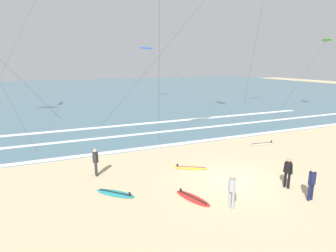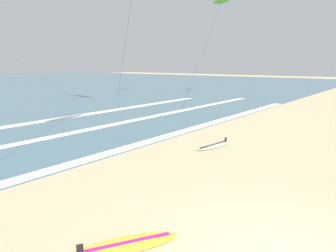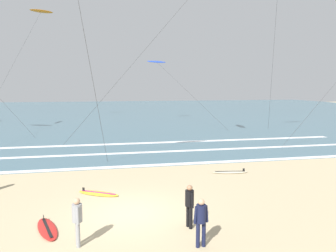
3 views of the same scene
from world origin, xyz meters
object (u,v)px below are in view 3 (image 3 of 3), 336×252
object	(u,v)px
surfer_left_near	(77,217)
kite_blue_distant_high	(157,62)
surfboard_left_pile	(47,229)
kite_orange_far_right	(41,12)
surfer_left_far	(189,202)
surfboard_foreground_flat	(98,193)
surfboard_near_water	(230,172)
surfer_mid_group	(201,218)

from	to	relation	value
surfer_left_near	kite_blue_distant_high	distance (m)	37.90
surfboard_left_pile	kite_orange_far_right	xyz separation A→B (m)	(-6.25, 38.40, 15.53)
surfer_left_far	kite_blue_distant_high	distance (m)	36.63
surfer_left_near	surfboard_left_pile	distance (m)	2.06
kite_orange_far_right	kite_blue_distant_high	xyz separation A→B (m)	(16.09, -3.71, -7.05)
surfboard_foreground_flat	surfboard_near_water	world-z (taller)	same
surfboard_foreground_flat	kite_orange_far_right	distance (m)	39.00
surfer_mid_group	surfboard_near_water	world-z (taller)	surfer_mid_group
surfer_left_far	surfboard_foreground_flat	bearing A→B (deg)	127.08
kite_blue_distant_high	surfer_left_far	bearing A→B (deg)	-97.68
surfer_left_near	kite_orange_far_right	size ratio (longest dim) A/B	0.10
kite_orange_far_right	surfboard_left_pile	bearing A→B (deg)	-80.75
surfboard_left_pile	surfboard_foreground_flat	xyz separation A→B (m)	(1.75, 3.53, 0.00)
surfer_mid_group	surfboard_left_pile	xyz separation A→B (m)	(-5.03, 2.27, -0.91)
surfboard_near_water	kite_blue_distant_high	distance (m)	30.03
surfboard_foreground_flat	kite_orange_far_right	xyz separation A→B (m)	(-8.01, 34.87, 15.53)
surfer_left_far	kite_blue_distant_high	size ratio (longest dim) A/B	0.13
kite_blue_distant_high	surfer_mid_group	bearing A→B (deg)	-97.41
surfboard_near_water	surfer_left_far	bearing A→B (deg)	-122.91
surfer_left_far	kite_orange_far_right	xyz separation A→B (m)	(-11.30, 39.23, 14.62)
surfboard_near_water	kite_orange_far_right	size ratio (longest dim) A/B	0.14
surfboard_near_water	kite_orange_far_right	distance (m)	39.28
surfboard_foreground_flat	kite_blue_distant_high	world-z (taller)	kite_blue_distant_high
surfer_left_near	surfboard_near_water	size ratio (longest dim) A/B	0.74
kite_orange_far_right	surfer_left_far	bearing A→B (deg)	-73.93
surfboard_foreground_flat	surfer_left_near	bearing A→B (deg)	-96.65
surfer_mid_group	surfer_left_near	xyz separation A→B (m)	(-3.86, 0.85, 0.00)
surfer_left_near	surfboard_left_pile	bearing A→B (deg)	129.64
surfer_left_far	kite_blue_distant_high	bearing A→B (deg)	82.32
surfer_mid_group	kite_blue_distant_high	bearing A→B (deg)	82.59
surfer_left_far	kite_orange_far_right	size ratio (longest dim) A/B	0.10
surfer_left_near	surfboard_foreground_flat	size ratio (longest dim) A/B	0.76
surfboard_near_water	kite_blue_distant_high	bearing A→B (deg)	89.12
kite_orange_far_right	surfboard_foreground_flat	bearing A→B (deg)	-77.07
kite_orange_far_right	surfer_mid_group	bearing A→B (deg)	-74.49
surfboard_foreground_flat	surfboard_near_water	distance (m)	7.99
surfboard_left_pile	kite_orange_far_right	distance (m)	41.89
surfboard_left_pile	surfboard_near_water	bearing A→B (deg)	32.09
surfboard_near_water	kite_blue_distant_high	xyz separation A→B (m)	(0.44, 28.81, 8.48)
surfer_left_near	kite_orange_far_right	world-z (taller)	kite_orange_far_right
surfer_left_far	kite_blue_distant_high	world-z (taller)	kite_blue_distant_high
surfboard_left_pile	surfboard_foreground_flat	size ratio (longest dim) A/B	1.03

